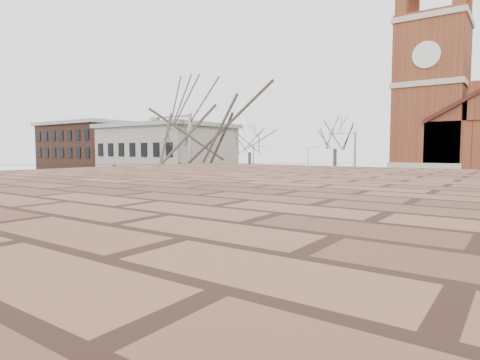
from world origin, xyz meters
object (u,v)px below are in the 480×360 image
Objects in this scene: signal_pole_ne at (353,176)px; parked_car_a at (369,229)px; parked_car_b at (445,238)px; tree_nw_near at (250,148)px; streetlight_north_a at (254,169)px; tree_nw_far at (177,141)px; tree_ne at (335,144)px; tree_se at (193,156)px; signal_pole_nw at (179,170)px; signal_pole_se at (188,201)px; streetlight_north_b at (309,165)px; cargo_van at (182,229)px.

parked_car_a is (2.62, -3.08, -4.30)m from signal_pole_ne.
parked_car_b is 0.34× the size of tree_nw_near.
tree_nw_far reaches higher than streetlight_north_a.
tree_ne is 28.33m from tree_se.
streetlight_north_a is at bearing 71.04° from parked_car_b.
signal_pole_nw is 32.28m from signal_pole_se.
signal_pole_se is 1.12× the size of streetlight_north_b.
signal_pole_nw reaches higher than parked_car_a.
parked_car_b is at bearing 75.83° from tree_se.
tree_nw_far is at bearing -179.26° from tree_ne.
tree_ne is (-2.63, 25.08, 3.11)m from signal_pole_se.
cargo_van is 1.34× the size of parked_car_a.
signal_pole_nw is 31.59m from parked_car_b.
streetlight_north_a is 2.09× the size of parked_car_a.
parked_car_b is at bearing -25.23° from tree_ne.
tree_nw_near reaches higher than streetlight_north_b.
parked_car_b is (30.46, -19.66, -3.87)m from streetlight_north_a.
tree_nw_far is 12.08m from tree_nw_near.
parked_car_a is (11.74, 10.77, -0.43)m from cargo_van.
tree_se reaches higher than signal_pole_nw.
tree_ne is (-2.63, 2.08, 3.11)m from signal_pole_ne.
streetlight_north_b is 0.72× the size of tree_ne.
tree_se reaches higher than signal_pole_se.
parked_car_a is at bearing -38.52° from streetlight_north_a.
signal_pole_nw is 0.91× the size of tree_se.
parked_car_b is at bearing -8.50° from tree_nw_far.
tree_nw_far reaches higher than tree_ne.
tree_nw_far is at bearing 134.93° from tree_se.
signal_pole_ne reaches higher than parked_car_a.
streetlight_north_a is at bearing -90.00° from streetlight_north_b.
signal_pole_se is 4.49m from tree_se.
parked_car_a is 0.32× the size of tree_nw_far.
tree_nw_near reaches higher than cargo_van.
signal_pole_ne is 2.49× the size of parked_car_b.
streetlight_north_b is 50.16m from parked_car_b.
signal_pole_ne is at bearing 32.58° from cargo_van.
tree_nw_near reaches higher than signal_pole_nw.
signal_pole_se is at bearing -69.73° from streetlight_north_b.
tree_nw_far reaches higher than signal_pole_se.
cargo_van is at bearing 135.12° from tree_se.
tree_nw_near is (9.35, -35.29, 3.20)m from streetlight_north_b.
signal_pole_ne is 1.00× the size of signal_pole_nw.
tree_nw_near is 1.07× the size of tree_se.
signal_pole_se is 0.81× the size of tree_ne.
signal_pole_ne reaches higher than streetlight_north_a.
tree_nw_far is at bearing 89.17° from parked_car_a.
tree_ne is at bearing -36.70° from streetlight_north_a.
tree_ne reaches higher than signal_pole_nw.
tree_nw_far is 38.88m from tree_se.
parked_car_b is 22.69m from tree_nw_near.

